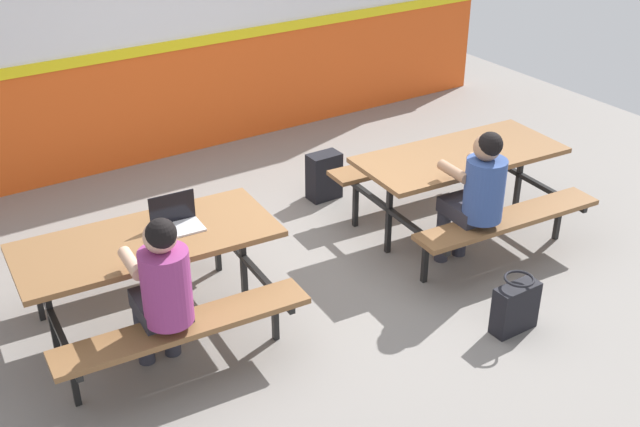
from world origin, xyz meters
The scene contains 9 objects.
ground_plane centered at (0.00, 0.00, -0.01)m, with size 10.00×10.00×0.02m, color gray.
accent_backdrop centered at (0.00, 2.68, 1.25)m, with size 8.00×0.14×2.60m.
picnic_table_left centered at (-1.34, -0.09, 0.57)m, with size 1.77×1.66×0.74m.
picnic_table_right centered at (1.34, -0.18, 0.57)m, with size 1.77×1.66×0.74m.
student_nearer centered at (-1.46, -0.63, 0.71)m, with size 0.38×0.53×1.21m.
student_further centered at (1.02, -0.72, 0.71)m, with size 0.38×0.53×1.21m.
laptop_silver centered at (-1.11, -0.06, 0.79)m, with size 0.33×0.24×0.22m.
backpack_dark centered at (0.76, 0.98, 0.22)m, with size 0.30×0.22×0.44m.
tote_bag_bright centered at (0.75, -1.46, 0.19)m, with size 0.34×0.21×0.43m.
Camera 1 is at (-2.84, -4.49, 3.34)m, focal length 44.31 mm.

